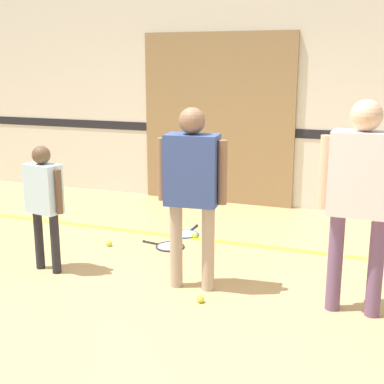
# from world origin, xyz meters

# --- Properties ---
(ground_plane) EXTENTS (16.00, 16.00, 0.00)m
(ground_plane) POSITION_xyz_m (0.00, 0.00, 0.00)
(ground_plane) COLOR tan
(wall_back) EXTENTS (16.00, 0.07, 3.20)m
(wall_back) POSITION_xyz_m (0.00, 3.19, 1.60)
(wall_back) COLOR silver
(wall_back) RESTS_ON ground_plane
(wall_panel) EXTENTS (2.15, 0.05, 2.34)m
(wall_panel) POSITION_xyz_m (-0.69, 3.13, 1.17)
(wall_panel) COLOR #93754C
(wall_panel) RESTS_ON ground_plane
(floor_stripe) EXTENTS (14.40, 0.10, 0.01)m
(floor_stripe) POSITION_xyz_m (0.00, 1.45, 0.00)
(floor_stripe) COLOR yellow
(floor_stripe) RESTS_ON ground_plane
(person_instructor) EXTENTS (0.60, 0.28, 1.59)m
(person_instructor) POSITION_xyz_m (0.02, 0.17, 0.98)
(person_instructor) COLOR tan
(person_instructor) RESTS_ON ground_plane
(person_student_left) EXTENTS (0.45, 0.25, 1.21)m
(person_student_left) POSITION_xyz_m (-1.41, 0.07, 0.75)
(person_student_left) COLOR #232328
(person_student_left) RESTS_ON ground_plane
(person_student_right) EXTENTS (0.64, 0.27, 1.69)m
(person_student_right) POSITION_xyz_m (1.39, 0.17, 1.04)
(person_student_right) COLOR #6B4C70
(person_student_right) RESTS_ON ground_plane
(racket_spare_on_floor) EXTENTS (0.30, 0.52, 0.03)m
(racket_spare_on_floor) POSITION_xyz_m (-0.55, 1.56, 0.01)
(racket_spare_on_floor) COLOR blue
(racket_spare_on_floor) RESTS_ON ground_plane
(racket_second_spare) EXTENTS (0.54, 0.36, 0.03)m
(racket_second_spare) POSITION_xyz_m (-0.58, 1.08, 0.01)
(racket_second_spare) COLOR #28282D
(racket_second_spare) RESTS_ON ground_plane
(tennis_ball_near_instructor) EXTENTS (0.07, 0.07, 0.07)m
(tennis_ball_near_instructor) POSITION_xyz_m (0.19, -0.09, 0.03)
(tennis_ball_near_instructor) COLOR #CCE038
(tennis_ball_near_instructor) RESTS_ON ground_plane
(tennis_ball_by_spare_racket) EXTENTS (0.07, 0.07, 0.07)m
(tennis_ball_by_spare_racket) POSITION_xyz_m (-0.42, 1.47, 0.03)
(tennis_ball_by_spare_racket) COLOR #CCE038
(tennis_ball_by_spare_racket) RESTS_ON ground_plane
(tennis_ball_stray_left) EXTENTS (0.07, 0.07, 0.07)m
(tennis_ball_stray_left) POSITION_xyz_m (-1.20, 0.89, 0.03)
(tennis_ball_stray_left) COLOR #CCE038
(tennis_ball_stray_left) RESTS_ON ground_plane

